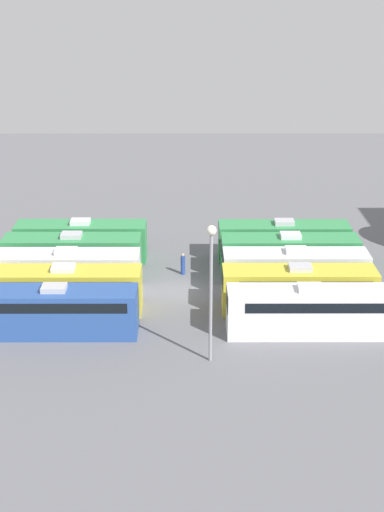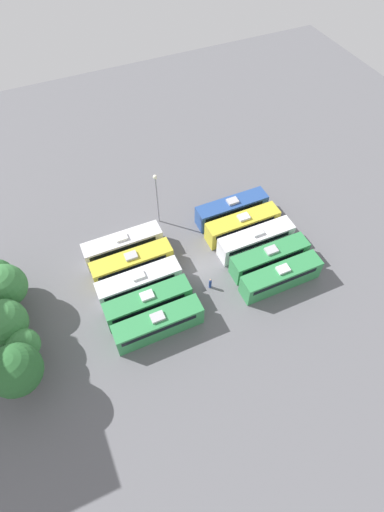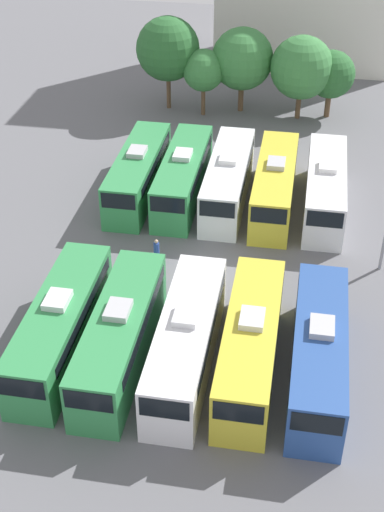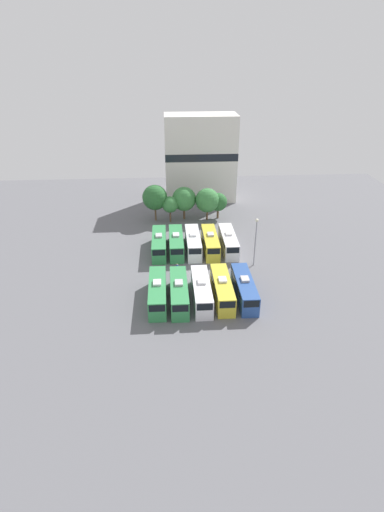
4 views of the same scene
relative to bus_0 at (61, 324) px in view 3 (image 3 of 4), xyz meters
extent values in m
plane|color=slate|center=(6.62, 8.48, -1.73)|extent=(114.46, 114.46, 0.00)
cube|color=#338C4C|center=(0.00, -0.03, -0.15)|extent=(2.59, 10.87, 3.16)
cube|color=black|center=(0.00, 0.24, 0.73)|extent=(2.63, 9.24, 0.70)
cube|color=black|center=(0.00, -5.46, 0.73)|extent=(2.28, 0.08, 1.11)
cube|color=silver|center=(0.00, -0.03, 1.60)|extent=(1.20, 1.60, 0.35)
cube|color=#338C4C|center=(3.26, -0.27, -0.15)|extent=(2.59, 10.87, 3.16)
cube|color=black|center=(3.26, 0.00, 0.73)|extent=(2.63, 9.24, 0.70)
cube|color=black|center=(3.26, -5.70, 0.73)|extent=(2.28, 0.08, 1.11)
cube|color=#B2B2B7|center=(3.26, -0.27, 1.60)|extent=(1.20, 1.60, 0.35)
cube|color=white|center=(6.70, -0.14, -0.15)|extent=(2.59, 10.87, 3.16)
cube|color=black|center=(6.70, 0.13, 0.73)|extent=(2.63, 9.24, 0.70)
cube|color=black|center=(6.70, -5.57, 0.73)|extent=(2.28, 0.08, 1.11)
cube|color=silver|center=(6.70, -0.14, 1.60)|extent=(1.20, 1.60, 0.35)
cube|color=gold|center=(9.95, 0.20, -0.15)|extent=(2.59, 10.87, 3.16)
cube|color=black|center=(9.95, 0.48, 0.73)|extent=(2.63, 9.24, 0.70)
cube|color=black|center=(9.95, -5.22, 0.73)|extent=(2.28, 0.08, 1.11)
cube|color=silver|center=(9.95, 0.20, 1.60)|extent=(1.20, 1.60, 0.35)
cube|color=#284C93|center=(13.37, 0.16, -0.15)|extent=(2.59, 10.87, 3.16)
cube|color=black|center=(13.37, 0.43, 0.73)|extent=(2.63, 9.24, 0.70)
cube|color=black|center=(13.37, -5.27, 0.73)|extent=(2.28, 0.08, 1.11)
cube|color=#B2B2B7|center=(13.37, 0.16, 1.60)|extent=(1.20, 1.60, 0.35)
cube|color=#338C4C|center=(0.11, 16.92, -0.15)|extent=(2.59, 10.87, 3.16)
cube|color=black|center=(0.11, 17.19, 0.73)|extent=(2.63, 9.24, 0.70)
cube|color=black|center=(0.11, 11.49, 0.73)|extent=(2.28, 0.08, 1.11)
cube|color=#B2B2B7|center=(0.11, 16.92, 1.60)|extent=(1.20, 1.60, 0.35)
cube|color=#338C4C|center=(3.35, 17.02, -0.15)|extent=(2.59, 10.87, 3.16)
cube|color=black|center=(3.35, 17.29, 0.73)|extent=(2.63, 9.24, 0.70)
cube|color=black|center=(3.35, 11.59, 0.73)|extent=(2.28, 0.08, 1.11)
cube|color=silver|center=(3.35, 17.02, 1.60)|extent=(1.20, 1.60, 0.35)
cube|color=silver|center=(6.58, 17.02, -0.15)|extent=(2.59, 10.87, 3.16)
cube|color=black|center=(6.58, 17.29, 0.73)|extent=(2.63, 9.24, 0.70)
cube|color=black|center=(6.58, 11.59, 0.73)|extent=(2.28, 0.08, 1.11)
cube|color=white|center=(6.58, 17.02, 1.60)|extent=(1.20, 1.60, 0.35)
cube|color=gold|center=(9.88, 16.84, -0.15)|extent=(2.59, 10.87, 3.16)
cube|color=black|center=(9.88, 17.11, 0.73)|extent=(2.63, 9.24, 0.70)
cube|color=black|center=(9.88, 11.41, 0.73)|extent=(2.28, 0.08, 1.11)
cube|color=#B2B2B7|center=(9.88, 16.84, 1.60)|extent=(1.20, 1.60, 0.35)
cube|color=silver|center=(13.37, 16.99, -0.15)|extent=(2.59, 10.87, 3.16)
cube|color=black|center=(13.37, 17.26, 0.73)|extent=(2.63, 9.24, 0.70)
cube|color=black|center=(13.37, 11.57, 0.73)|extent=(2.28, 0.08, 1.11)
cube|color=white|center=(13.37, 16.99, 1.60)|extent=(1.20, 1.60, 0.35)
cylinder|color=navy|center=(3.26, 8.52, -0.96)|extent=(0.36, 0.36, 1.54)
sphere|color=tan|center=(3.26, 8.52, -0.08)|extent=(0.24, 0.24, 0.24)
cylinder|color=brown|center=(-0.80, 32.45, 0.00)|extent=(0.38, 0.38, 3.47)
sphere|color=#28602D|center=(-0.80, 32.45, 3.67)|extent=(5.52, 5.52, 5.52)
cylinder|color=brown|center=(2.49, 31.51, -0.34)|extent=(0.37, 0.37, 2.78)
sphere|color=#387A3D|center=(2.49, 31.51, 2.31)|extent=(3.60, 3.60, 3.60)
cylinder|color=brown|center=(5.65, 32.95, -0.30)|extent=(0.48, 0.48, 2.87)
sphere|color=#387A3D|center=(5.65, 32.95, 3.00)|extent=(5.35, 5.35, 5.35)
cylinder|color=brown|center=(10.77, 32.20, -0.39)|extent=(0.43, 0.43, 2.69)
sphere|color=#387A3D|center=(10.77, 32.20, 2.83)|extent=(5.35, 5.35, 5.35)
cylinder|color=brown|center=(13.30, 32.96, -0.52)|extent=(0.48, 0.48, 2.42)
sphere|color=#28602D|center=(13.30, 32.96, 2.12)|extent=(4.09, 4.09, 4.09)
camera|label=1|loc=(56.00, 9.15, 20.86)|focal=50.00mm
camera|label=2|loc=(-22.03, 22.44, 42.56)|focal=28.00mm
camera|label=3|loc=(11.65, -26.87, 24.28)|focal=50.00mm
camera|label=4|loc=(1.88, -51.40, 32.95)|focal=28.00mm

